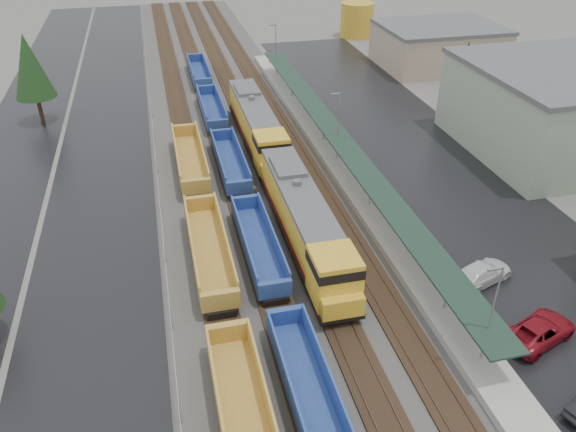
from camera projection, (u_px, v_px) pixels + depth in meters
name	position (u px, v px, depth m)	size (l,w,h in m)	color
ballast_strip	(235.00, 135.00, 67.32)	(20.00, 160.00, 0.08)	#302D2B
trackbed	(235.00, 134.00, 67.26)	(14.60, 160.00, 0.22)	black
west_parking_lot	(106.00, 148.00, 64.34)	(10.00, 160.00, 0.02)	black
west_road	(13.00, 157.00, 62.35)	(9.00, 160.00, 0.02)	black
east_commuter_lot	(417.00, 155.00, 62.87)	(16.00, 100.00, 0.02)	black
station_platform	(337.00, 157.00, 60.60)	(3.00, 80.00, 8.00)	#9E9B93
chainlink_fence	(154.00, 136.00, 63.31)	(0.08, 160.04, 2.02)	gray
tree_west_far	(30.00, 66.00, 67.25)	(4.84, 4.84, 11.00)	#332316
tree_east	(464.00, 71.00, 67.86)	(4.40, 4.40, 10.00)	#332316
locomotive_lead	(306.00, 223.00, 45.92)	(3.29, 21.70, 4.91)	black
locomotive_trail	(257.00, 126.00, 63.26)	(3.29, 21.70, 4.91)	black
well_string_yellow	(246.00, 422.00, 31.04)	(2.84, 82.35, 2.51)	#B18631
well_string_blue	(258.00, 245.00, 45.84)	(2.56, 107.10, 2.27)	navy
storage_tank	(357.00, 20.00, 105.34)	(6.14, 6.14, 6.14)	gold
parked_car_east_b	(540.00, 331.00, 37.84)	(5.66, 2.61, 1.57)	maroon
parked_car_east_c	(482.00, 273.00, 43.18)	(5.51, 2.24, 1.60)	silver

